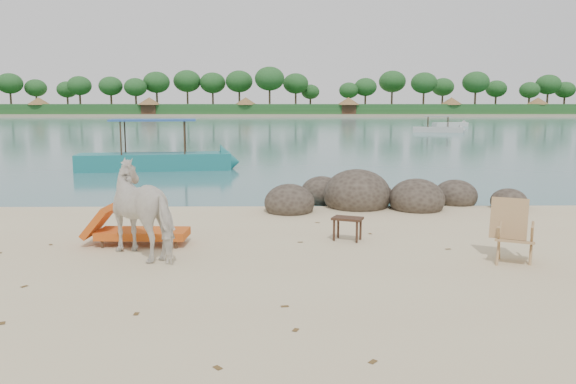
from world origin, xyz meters
name	(u,v)px	position (x,y,z in m)	size (l,w,h in m)	color
water	(277,121)	(0.00, 90.00, 0.00)	(400.00, 400.00, 0.00)	#325F65
far_shore	(278,115)	(0.00, 170.00, 0.00)	(420.00, 90.00, 1.40)	tan
far_scenery	(278,104)	(0.03, 136.70, 3.14)	(420.00, 18.00, 9.50)	#1E4C1E
boulders	(374,198)	(2.80, 6.00, 0.24)	(6.43, 2.98, 1.26)	#312821
cow	(147,210)	(-1.77, 1.42, 0.79)	(0.85, 1.87, 1.58)	white
side_table	(347,231)	(1.69, 2.36, 0.22)	(0.54, 0.35, 0.43)	black
lounge_chair	(143,230)	(-2.03, 2.12, 0.30)	(2.00, 0.70, 0.60)	red
deck_chair	(516,234)	(4.19, 0.86, 0.49)	(0.63, 0.69, 0.99)	tan
boat_near	(154,128)	(-4.62, 14.94, 1.65)	(6.81, 1.53, 3.31)	#1A7173
boat_mid	(438,119)	(16.19, 48.11, 1.32)	(5.38, 1.21, 2.63)	#B3B4B0
boat_far	(450,124)	(22.51, 64.81, 0.31)	(5.30, 1.19, 0.62)	silver
dead_leaves	(191,272)	(-0.92, 0.46, 0.01)	(8.00, 6.87, 0.00)	brown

